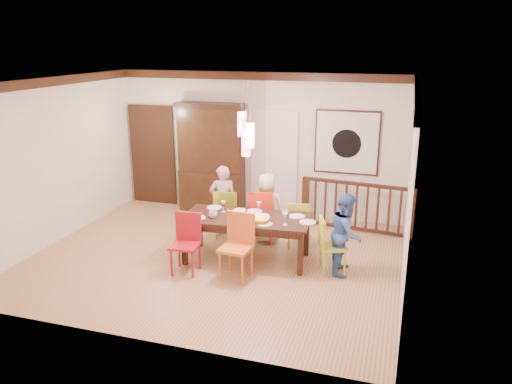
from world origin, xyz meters
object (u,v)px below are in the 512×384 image
(chair_end_right, at_px, (333,242))
(person_end_right, at_px, (346,233))
(dining_table, at_px, (247,222))
(balustrade, at_px, (356,206))
(chair_far_left, at_px, (227,210))
(china_hutch, at_px, (212,158))
(person_far_mid, at_px, (267,208))
(person_far_left, at_px, (223,201))

(chair_end_right, bearing_deg, person_end_right, -88.14)
(dining_table, distance_m, person_end_right, 1.61)
(balustrade, bearing_deg, dining_table, -123.48)
(chair_far_left, relative_size, chair_end_right, 1.05)
(chair_end_right, xyz_separation_m, china_hutch, (-2.90, 2.24, 0.64))
(dining_table, height_order, person_far_mid, person_far_mid)
(dining_table, bearing_deg, china_hutch, 119.45)
(dining_table, relative_size, balustrade, 0.98)
(dining_table, xyz_separation_m, balustrade, (1.58, 1.86, -0.16))
(chair_end_right, xyz_separation_m, person_end_right, (0.19, 0.07, 0.13))
(china_hutch, distance_m, person_end_right, 3.81)
(person_far_mid, xyz_separation_m, person_end_right, (1.52, -0.84, 0.00))
(dining_table, xyz_separation_m, china_hutch, (-1.48, 2.20, 0.48))
(chair_far_left, xyz_separation_m, person_far_left, (-0.09, 0.06, 0.14))
(dining_table, height_order, chair_end_right, chair_end_right)
(china_hutch, height_order, balustrade, china_hutch)
(person_far_left, bearing_deg, chair_far_left, 122.06)
(person_end_right, bearing_deg, chair_far_left, 71.04)
(chair_end_right, relative_size, person_far_mid, 0.69)
(person_far_mid, bearing_deg, chair_far_left, 1.19)
(china_hutch, height_order, person_end_right, china_hutch)
(person_far_mid, bearing_deg, chair_end_right, 142.68)
(balustrade, height_order, person_far_left, person_far_left)
(person_end_right, bearing_deg, dining_table, 91.34)
(chair_end_right, height_order, person_far_mid, person_far_mid)
(dining_table, relative_size, chair_far_left, 2.27)
(china_hutch, xyz_separation_m, person_end_right, (3.09, -2.17, -0.51))
(dining_table, distance_m, chair_end_right, 1.43)
(chair_far_left, bearing_deg, balustrade, -167.66)
(person_far_mid, bearing_deg, person_end_right, 148.13)
(chair_far_left, relative_size, person_end_right, 0.73)
(person_end_right, bearing_deg, person_far_mid, 61.24)
(person_far_left, bearing_deg, dining_table, 106.76)
(balustrade, xyz_separation_m, person_end_right, (0.04, -1.83, 0.14))
(chair_far_left, xyz_separation_m, balustrade, (2.23, 1.04, -0.03))
(balustrade, relative_size, person_far_mid, 1.69)
(dining_table, xyz_separation_m, chair_end_right, (1.42, -0.04, -0.16))
(person_far_mid, bearing_deg, balustrade, -149.16)
(person_far_mid, bearing_deg, china_hutch, -42.98)
(dining_table, distance_m, balustrade, 2.44)
(dining_table, xyz_separation_m, chair_far_left, (-0.65, 0.82, -0.13))
(dining_table, distance_m, china_hutch, 2.70)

